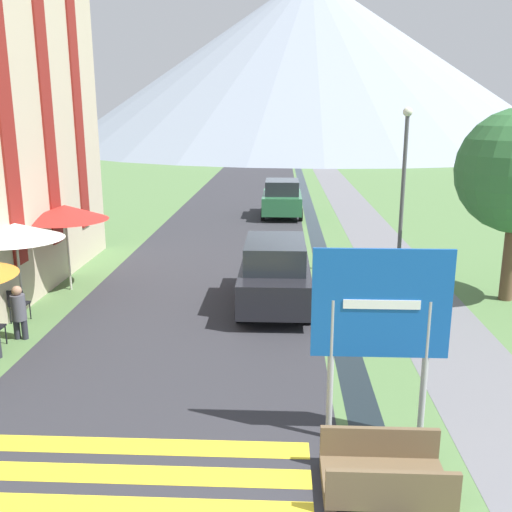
{
  "coord_description": "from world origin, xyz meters",
  "views": [
    {
      "loc": [
        -0.24,
        -4.26,
        5.04
      ],
      "look_at": [
        -0.9,
        10.0,
        1.41
      ],
      "focal_mm": 40.0,
      "sensor_mm": 36.0,
      "label": 1
    }
  ],
  "objects_px": {
    "parked_car_far": "(282,198)",
    "cafe_chair_middle": "(18,303)",
    "footbridge": "(385,476)",
    "cafe_umbrella_middle_white": "(15,231)",
    "cafe_umbrella_rear_red": "(65,213)",
    "person_seated_far": "(19,310)",
    "parked_car_near": "(275,272)",
    "streetlamp": "(403,179)",
    "road_sign": "(381,318)"
  },
  "relations": [
    {
      "from": "parked_car_far",
      "to": "cafe_chair_middle",
      "type": "bearing_deg",
      "value": -113.3
    },
    {
      "from": "footbridge",
      "to": "cafe_umbrella_middle_white",
      "type": "distance_m",
      "value": 10.38
    },
    {
      "from": "cafe_umbrella_rear_red",
      "to": "person_seated_far",
      "type": "height_order",
      "value": "cafe_umbrella_rear_red"
    },
    {
      "from": "cafe_umbrella_rear_red",
      "to": "parked_car_near",
      "type": "bearing_deg",
      "value": -10.64
    },
    {
      "from": "cafe_chair_middle",
      "to": "parked_car_far",
      "type": "bearing_deg",
      "value": 52.42
    },
    {
      "from": "streetlamp",
      "to": "person_seated_far",
      "type": "bearing_deg",
      "value": -150.56
    },
    {
      "from": "streetlamp",
      "to": "cafe_umbrella_rear_red",
      "type": "bearing_deg",
      "value": -170.32
    },
    {
      "from": "road_sign",
      "to": "footbridge",
      "type": "height_order",
      "value": "road_sign"
    },
    {
      "from": "footbridge",
      "to": "streetlamp",
      "type": "height_order",
      "value": "streetlamp"
    },
    {
      "from": "parked_car_near",
      "to": "person_seated_far",
      "type": "relative_size",
      "value": 3.38
    },
    {
      "from": "parked_car_near",
      "to": "person_seated_far",
      "type": "distance_m",
      "value": 6.31
    },
    {
      "from": "streetlamp",
      "to": "cafe_umbrella_middle_white",
      "type": "bearing_deg",
      "value": -158.37
    },
    {
      "from": "footbridge",
      "to": "cafe_chair_middle",
      "type": "relative_size",
      "value": 2.0
    },
    {
      "from": "cafe_umbrella_rear_red",
      "to": "streetlamp",
      "type": "bearing_deg",
      "value": 9.68
    },
    {
      "from": "parked_car_near",
      "to": "cafe_umbrella_middle_white",
      "type": "relative_size",
      "value": 1.77
    },
    {
      "from": "cafe_chair_middle",
      "to": "footbridge",
      "type": "bearing_deg",
      "value": -51.93
    },
    {
      "from": "cafe_umbrella_rear_red",
      "to": "cafe_umbrella_middle_white",
      "type": "bearing_deg",
      "value": -98.49
    },
    {
      "from": "cafe_chair_middle",
      "to": "parked_car_near",
      "type": "bearing_deg",
      "value": -0.12
    },
    {
      "from": "cafe_chair_middle",
      "to": "cafe_umbrella_middle_white",
      "type": "relative_size",
      "value": 0.35
    },
    {
      "from": "parked_car_near",
      "to": "parked_car_far",
      "type": "distance_m",
      "value": 13.33
    },
    {
      "from": "cafe_umbrella_middle_white",
      "to": "person_seated_far",
      "type": "height_order",
      "value": "cafe_umbrella_middle_white"
    },
    {
      "from": "person_seated_far",
      "to": "road_sign",
      "type": "bearing_deg",
      "value": -26.98
    },
    {
      "from": "road_sign",
      "to": "streetlamp",
      "type": "xyz_separation_m",
      "value": [
        2.14,
        9.15,
        1.03
      ]
    },
    {
      "from": "parked_car_far",
      "to": "streetlamp",
      "type": "relative_size",
      "value": 0.74
    },
    {
      "from": "road_sign",
      "to": "cafe_chair_middle",
      "type": "bearing_deg",
      "value": 148.81
    },
    {
      "from": "parked_car_near",
      "to": "parked_car_far",
      "type": "xyz_separation_m",
      "value": [
        0.16,
        13.33,
        -0.0
      ]
    },
    {
      "from": "road_sign",
      "to": "person_seated_far",
      "type": "distance_m",
      "value": 8.42
    },
    {
      "from": "parked_car_far",
      "to": "cafe_umbrella_middle_white",
      "type": "height_order",
      "value": "cafe_umbrella_middle_white"
    },
    {
      "from": "road_sign",
      "to": "person_seated_far",
      "type": "height_order",
      "value": "road_sign"
    },
    {
      "from": "person_seated_far",
      "to": "streetlamp",
      "type": "relative_size",
      "value": 0.24
    },
    {
      "from": "road_sign",
      "to": "footbridge",
      "type": "distance_m",
      "value": 2.21
    },
    {
      "from": "cafe_chair_middle",
      "to": "cafe_umbrella_middle_white",
      "type": "distance_m",
      "value": 1.74
    },
    {
      "from": "footbridge",
      "to": "parked_car_far",
      "type": "distance_m",
      "value": 21.03
    },
    {
      "from": "parked_car_far",
      "to": "cafe_chair_middle",
      "type": "relative_size",
      "value": 4.52
    },
    {
      "from": "footbridge",
      "to": "parked_car_far",
      "type": "relative_size",
      "value": 0.44
    },
    {
      "from": "cafe_chair_middle",
      "to": "person_seated_far",
      "type": "height_order",
      "value": "person_seated_far"
    },
    {
      "from": "parked_car_far",
      "to": "cafe_umbrella_middle_white",
      "type": "relative_size",
      "value": 1.59
    },
    {
      "from": "road_sign",
      "to": "cafe_chair_middle",
      "type": "height_order",
      "value": "road_sign"
    },
    {
      "from": "cafe_umbrella_rear_red",
      "to": "streetlamp",
      "type": "xyz_separation_m",
      "value": [
        9.75,
        1.66,
        0.79
      ]
    },
    {
      "from": "parked_car_far",
      "to": "person_seated_far",
      "type": "relative_size",
      "value": 3.04
    },
    {
      "from": "cafe_chair_middle",
      "to": "person_seated_far",
      "type": "distance_m",
      "value": 1.16
    },
    {
      "from": "cafe_umbrella_rear_red",
      "to": "person_seated_far",
      "type": "bearing_deg",
      "value": -86.77
    },
    {
      "from": "cafe_chair_middle",
      "to": "cafe_umbrella_middle_white",
      "type": "bearing_deg",
      "value": 83.54
    },
    {
      "from": "cafe_umbrella_middle_white",
      "to": "streetlamp",
      "type": "relative_size",
      "value": 0.47
    },
    {
      "from": "cafe_umbrella_rear_red",
      "to": "streetlamp",
      "type": "distance_m",
      "value": 9.92
    },
    {
      "from": "person_seated_far",
      "to": "cafe_umbrella_rear_red",
      "type": "bearing_deg",
      "value": 93.23
    },
    {
      "from": "road_sign",
      "to": "cafe_umbrella_rear_red",
      "type": "distance_m",
      "value": 10.69
    },
    {
      "from": "road_sign",
      "to": "parked_car_near",
      "type": "distance_m",
      "value": 6.68
    },
    {
      "from": "cafe_umbrella_rear_red",
      "to": "footbridge",
      "type": "bearing_deg",
      "value": -49.21
    },
    {
      "from": "road_sign",
      "to": "person_seated_far",
      "type": "relative_size",
      "value": 2.46
    }
  ]
}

